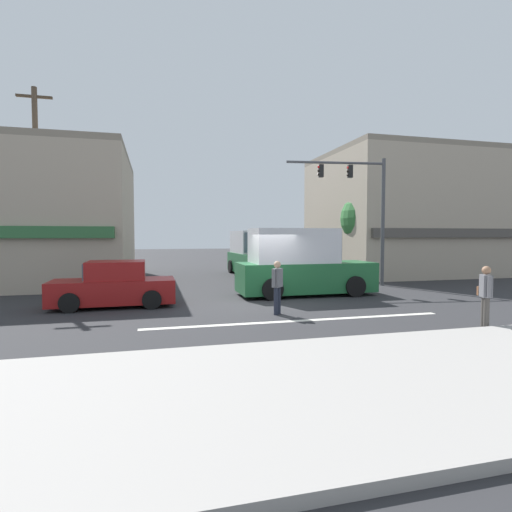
# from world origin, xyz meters

# --- Properties ---
(ground_plane) EXTENTS (120.00, 120.00, 0.00)m
(ground_plane) POSITION_xyz_m (0.00, 0.00, 0.00)
(ground_plane) COLOR #2B2B2D
(lane_marking_stripe) EXTENTS (9.00, 0.24, 0.01)m
(lane_marking_stripe) POSITION_xyz_m (0.00, -3.50, 0.00)
(lane_marking_stripe) COLOR silver
(lane_marking_stripe) RESTS_ON ground
(sidewalk_curb) EXTENTS (40.00, 5.00, 0.16)m
(sidewalk_curb) POSITION_xyz_m (0.00, -8.50, 0.08)
(sidewalk_curb) COLOR #9E9993
(sidewalk_curb) RESTS_ON ground
(building_right_corner) EXTENTS (10.50, 9.09, 7.71)m
(building_right_corner) POSITION_xyz_m (11.90, 8.84, 3.85)
(building_right_corner) COLOR tan
(building_right_corner) RESTS_ON ground
(street_tree) EXTENTS (3.21, 3.21, 5.05)m
(street_tree) POSITION_xyz_m (7.96, 6.50, 3.43)
(street_tree) COLOR #4C3823
(street_tree) RESTS_ON ground
(utility_pole_near_left) EXTENTS (1.40, 0.22, 8.70)m
(utility_pole_near_left) POSITION_xyz_m (-8.86, 4.64, 4.50)
(utility_pole_near_left) COLOR brown
(utility_pole_near_left) RESTS_ON ground
(traffic_light_mast) EXTENTS (4.85, 0.82, 6.20)m
(traffic_light_mast) POSITION_xyz_m (5.86, 3.33, 4.18)
(traffic_light_mast) COLOR #47474C
(traffic_light_mast) RESTS_ON ground
(box_truck_parked_curbside) EXTENTS (5.60, 2.24, 2.75)m
(box_truck_parked_curbside) POSITION_xyz_m (1.81, 1.19, 1.25)
(box_truck_parked_curbside) COLOR #1E6033
(box_truck_parked_curbside) RESTS_ON ground
(sedan_crossing_center) EXTENTS (4.11, 1.90, 1.58)m
(sedan_crossing_center) POSITION_xyz_m (-5.41, 0.29, 0.71)
(sedan_crossing_center) COLOR maroon
(sedan_crossing_center) RESTS_ON ground
(box_truck_waiting_far) EXTENTS (2.42, 5.68, 2.75)m
(box_truck_waiting_far) POSITION_xyz_m (1.90, 10.00, 1.25)
(box_truck_waiting_far) COLOR #1E6033
(box_truck_waiting_far) RESTS_ON ground
(pedestrian_foreground_with_bag) EXTENTS (0.51, 0.65, 1.67)m
(pedestrian_foreground_with_bag) POSITION_xyz_m (4.32, -5.70, 0.95)
(pedestrian_foreground_with_bag) COLOR #4C4742
(pedestrian_foreground_with_bag) RESTS_ON ground
(pedestrian_mid_crossing) EXTENTS (0.42, 0.44, 1.67)m
(pedestrian_mid_crossing) POSITION_xyz_m (-0.35, -2.44, 0.95)
(pedestrian_mid_crossing) COLOR #232838
(pedestrian_mid_crossing) RESTS_ON ground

